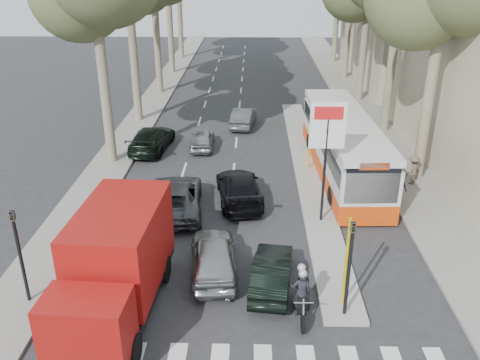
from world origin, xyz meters
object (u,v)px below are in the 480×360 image
object	(u,v)px
city_bus	(343,145)
motorcycle	(301,291)
red_truck	(116,263)
silver_hatchback	(213,256)
dark_hatchback	(272,272)

from	to	relation	value
city_bus	motorcycle	xyz separation A→B (m)	(-3.25, -11.91, -0.86)
red_truck	city_bus	world-z (taller)	red_truck
silver_hatchback	dark_hatchback	distance (m)	2.34
red_truck	city_bus	xyz separation A→B (m)	(9.34, 11.91, -0.17)
silver_hatchback	city_bus	distance (m)	11.57
silver_hatchback	motorcycle	distance (m)	3.84
motorcycle	city_bus	bearing A→B (deg)	74.54
red_truck	motorcycle	size ratio (longest dim) A/B	3.11
silver_hatchback	dark_hatchback	size ratio (longest dim) A/B	1.11
dark_hatchback	city_bus	xyz separation A→B (m)	(4.17, 10.49, 1.07)
dark_hatchback	red_truck	bearing A→B (deg)	22.07
silver_hatchback	city_bus	world-z (taller)	city_bus
dark_hatchback	motorcycle	bearing A→B (deg)	129.82
red_truck	silver_hatchback	bearing A→B (deg)	40.55
silver_hatchback	motorcycle	bearing A→B (deg)	137.83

